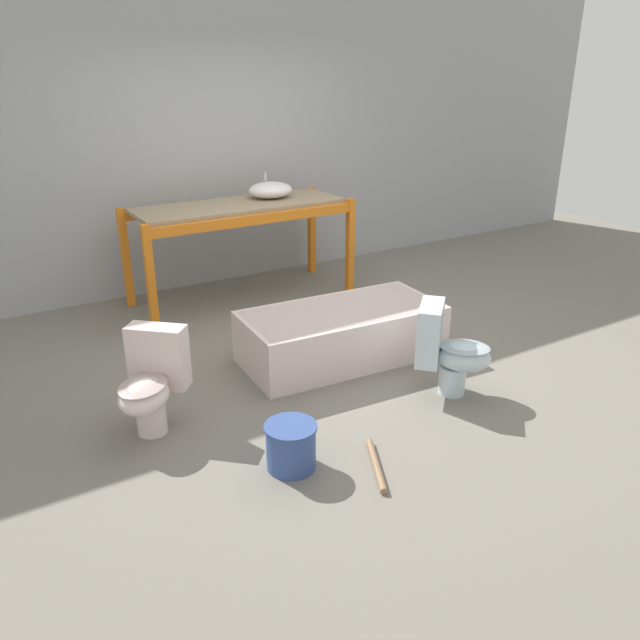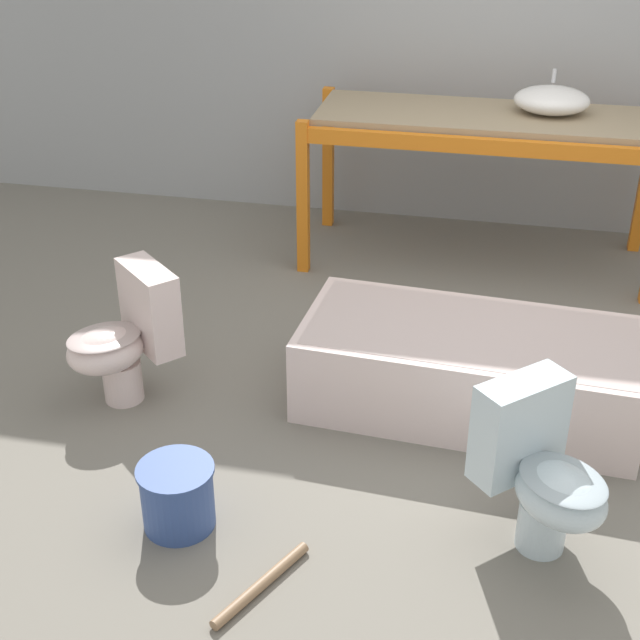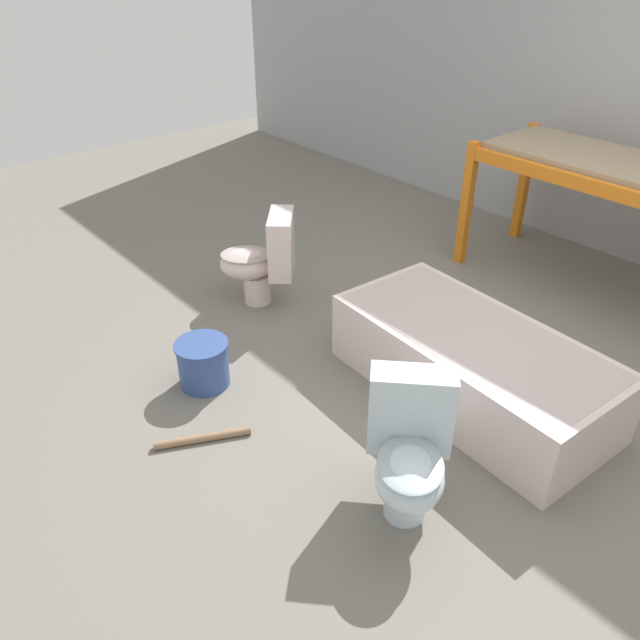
% 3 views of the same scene
% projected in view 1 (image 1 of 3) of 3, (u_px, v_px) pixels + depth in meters
% --- Properties ---
extents(ground_plane, '(12.00, 12.00, 0.00)m').
position_uv_depth(ground_plane, '(325.00, 340.00, 5.38)').
color(ground_plane, slate).
extents(warehouse_wall_rear, '(10.80, 0.08, 3.20)m').
position_uv_depth(warehouse_wall_rear, '(220.00, 129.00, 6.39)').
color(warehouse_wall_rear, '#9EA0A3').
rests_on(warehouse_wall_rear, ground_plane).
extents(shelving_rack, '(2.16, 0.84, 0.97)m').
position_uv_depth(shelving_rack, '(240.00, 217.00, 6.06)').
color(shelving_rack, orange).
rests_on(shelving_rack, ground_plane).
extents(sink_basin, '(0.45, 0.38, 0.24)m').
position_uv_depth(sink_basin, '(270.00, 190.00, 6.23)').
color(sink_basin, white).
rests_on(sink_basin, shelving_rack).
extents(bathtub_main, '(1.63, 0.85, 0.42)m').
position_uv_depth(bathtub_main, '(342.00, 330.00, 4.98)').
color(bathtub_main, silver).
rests_on(bathtub_main, ground_plane).
extents(toilet_near, '(0.60, 0.61, 0.67)m').
position_uv_depth(toilet_near, '(448.00, 349.00, 4.41)').
color(toilet_near, silver).
rests_on(toilet_near, ground_plane).
extents(toilet_far, '(0.60, 0.61, 0.67)m').
position_uv_depth(toilet_far, '(151.00, 381.00, 3.95)').
color(toilet_far, silver).
rests_on(toilet_far, ground_plane).
extents(bucket_white, '(0.31, 0.31, 0.28)m').
position_uv_depth(bucket_white, '(291.00, 445.00, 3.63)').
color(bucket_white, '#334C8C').
rests_on(bucket_white, ground_plane).
extents(loose_pipe, '(0.26, 0.47, 0.04)m').
position_uv_depth(loose_pipe, '(376.00, 465.00, 3.67)').
color(loose_pipe, '#8C6B4C').
rests_on(loose_pipe, ground_plane).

